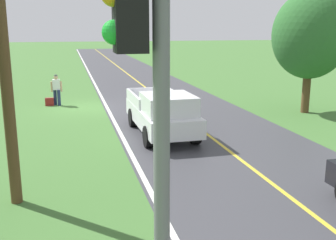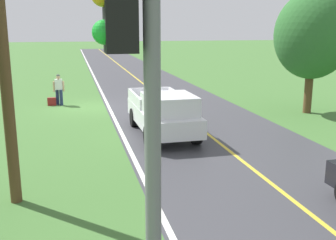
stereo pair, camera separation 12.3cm
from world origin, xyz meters
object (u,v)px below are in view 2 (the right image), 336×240
at_px(suitcase_carried, 52,102).
at_px(utility_pole_roadside, 3,49).
at_px(tree_far_side_near, 313,35).
at_px(traffic_light_mast, 136,112).
at_px(pickup_truck_passing, 164,112).
at_px(hitchhiker_walking, 59,88).

relative_size(suitcase_carried, utility_pole_roadside, 0.06).
xyz_separation_m(tree_far_side_near, utility_pole_roadside, (13.18, 7.97, -0.07)).
height_order(suitcase_carried, traffic_light_mast, traffic_light_mast).
relative_size(pickup_truck_passing, traffic_light_mast, 1.04).
xyz_separation_m(hitchhiker_walking, traffic_light_mast, (-1.33, 19.61, 2.57)).
relative_size(suitcase_carried, traffic_light_mast, 0.09).
distance_m(hitchhiker_walking, pickup_truck_passing, 8.89).
height_order(hitchhiker_walking, tree_far_side_near, tree_far_side_near).
bearing_deg(suitcase_carried, tree_far_side_near, 70.79).
bearing_deg(hitchhiker_walking, pickup_truck_passing, 118.71).
height_order(pickup_truck_passing, traffic_light_mast, traffic_light_mast).
bearing_deg(utility_pole_roadside, traffic_light_mast, 107.85).
bearing_deg(traffic_light_mast, pickup_truck_passing, -103.97).
distance_m(suitcase_carried, utility_pole_roadside, 13.52).
bearing_deg(utility_pole_roadside, suitcase_carried, -91.53).
xyz_separation_m(hitchhiker_walking, suitcase_carried, (0.42, 0.06, -0.76)).
xyz_separation_m(traffic_light_mast, tree_far_side_near, (-11.08, -14.49, 0.34)).
distance_m(pickup_truck_passing, utility_pole_roadside, 7.85).
distance_m(tree_far_side_near, utility_pole_roadside, 15.40).
distance_m(hitchhiker_walking, tree_far_side_near, 13.74).
distance_m(traffic_light_mast, utility_pole_roadside, 6.86).
bearing_deg(tree_far_side_near, suitcase_carried, -21.50).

